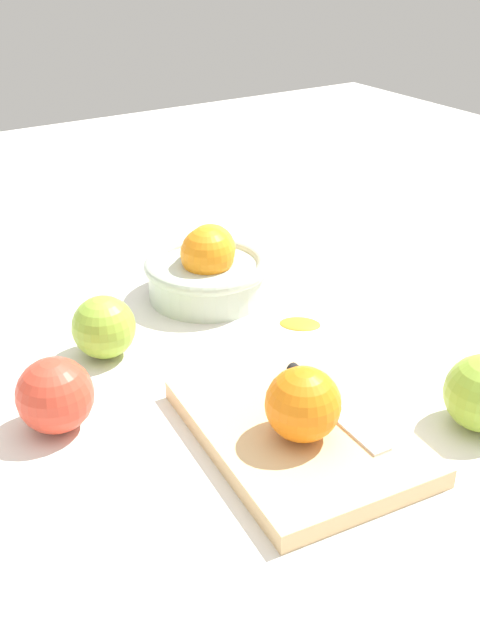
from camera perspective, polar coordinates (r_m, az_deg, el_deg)
ground_plane at (r=0.82m, az=-1.24°, el=-4.87°), size 2.40×2.40×0.00m
bowl at (r=0.99m, az=-2.50°, el=3.95°), size 0.17×0.17×0.10m
cutting_board at (r=0.74m, az=4.48°, el=-8.46°), size 0.27×0.20×0.02m
orange_on_board at (r=0.69m, az=4.59°, el=-6.58°), size 0.07×0.07×0.07m
knife at (r=0.76m, az=6.27°, el=-5.80°), size 0.16×0.03×0.01m
apple_front_left at (r=0.87m, az=-10.42°, el=-0.54°), size 0.07×0.07×0.07m
apple_front_center at (r=0.76m, az=-14.03°, el=-5.63°), size 0.08×0.08×0.08m
citrus_peel at (r=0.94m, az=4.64°, el=-0.12°), size 0.06×0.06×0.01m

